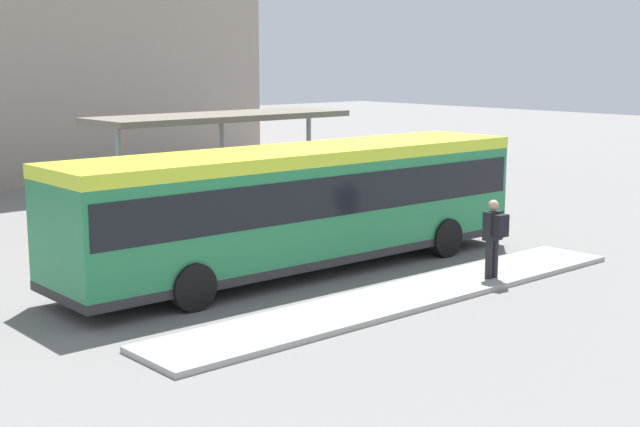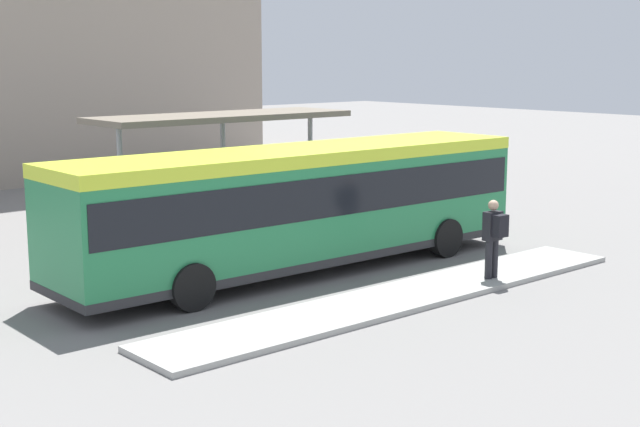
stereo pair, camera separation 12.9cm
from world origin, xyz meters
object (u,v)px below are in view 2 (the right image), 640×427
object	(u,v)px
bicycle_red	(460,208)
bicycle_black	(438,206)
city_bus	(301,199)
potted_planter_near_shelter	(283,209)
pedestrian_waiting	(494,234)
bicycle_green	(426,202)

from	to	relation	value
bicycle_red	bicycle_black	distance (m)	0.72
city_bus	potted_planter_near_shelter	world-z (taller)	city_bus
pedestrian_waiting	potted_planter_near_shelter	bearing A→B (deg)	1.50
bicycle_red	potted_planter_near_shelter	size ratio (longest dim) A/B	1.15
pedestrian_waiting	bicycle_black	bearing A→B (deg)	-37.62
bicycle_green	potted_planter_near_shelter	bearing A→B (deg)	76.28
pedestrian_waiting	potted_planter_near_shelter	xyz separation A→B (m)	(0.17, 7.90, -0.46)
city_bus	bicycle_black	xyz separation A→B (m)	(8.15, 2.79, -1.41)
city_bus	bicycle_red	size ratio (longest dim) A/B	8.21
pedestrian_waiting	bicycle_green	world-z (taller)	pedestrian_waiting
city_bus	bicycle_red	world-z (taller)	city_bus
potted_planter_near_shelter	bicycle_black	bearing A→B (deg)	-13.33
bicycle_green	potted_planter_near_shelter	size ratio (longest dim) A/B	1.28
city_bus	pedestrian_waiting	xyz separation A→B (m)	(2.54, -3.82, -0.60)
bicycle_black	potted_planter_near_shelter	world-z (taller)	potted_planter_near_shelter
pedestrian_waiting	bicycle_red	world-z (taller)	pedestrian_waiting
pedestrian_waiting	bicycle_red	size ratio (longest dim) A/B	1.19
bicycle_red	bicycle_black	size ratio (longest dim) A/B	0.95
city_bus	potted_planter_near_shelter	bearing A→B (deg)	57.21
bicycle_black	pedestrian_waiting	bearing A→B (deg)	-43.97
bicycle_black	bicycle_green	bearing A→B (deg)	162.87
bicycle_red	bicycle_green	world-z (taller)	bicycle_green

